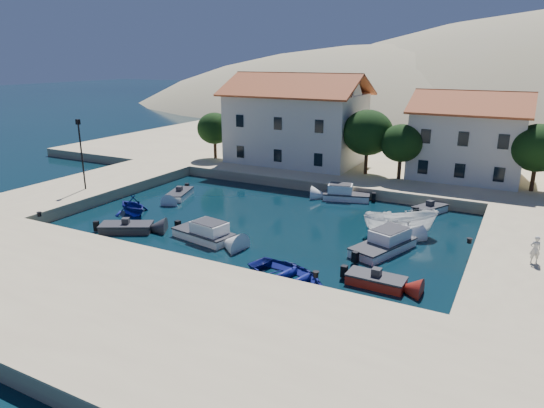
{
  "coord_description": "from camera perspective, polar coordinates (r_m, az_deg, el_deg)",
  "views": [
    {
      "loc": [
        17.06,
        -21.37,
        12.36
      ],
      "look_at": [
        1.1,
        8.79,
        2.0
      ],
      "focal_mm": 32.0,
      "sensor_mm": 36.0,
      "label": 1
    }
  ],
  "objects": [
    {
      "name": "ground",
      "position": [
        30.01,
        -9.84,
        -7.7
      ],
      "size": [
        400.0,
        400.0,
        0.0
      ],
      "primitive_type": "plane",
      "color": "black",
      "rests_on": "ground"
    },
    {
      "name": "quay_south",
      "position": [
        25.84,
        -18.14,
        -11.34
      ],
      "size": [
        52.0,
        12.0,
        1.0
      ],
      "primitive_type": "cube",
      "color": "tan",
      "rests_on": "ground"
    },
    {
      "name": "quay_west",
      "position": [
        49.24,
        -20.45,
        1.87
      ],
      "size": [
        8.0,
        20.0,
        1.0
      ],
      "primitive_type": "cube",
      "color": "tan",
      "rests_on": "ground"
    },
    {
      "name": "quay_north",
      "position": [
        62.38,
        13.47,
        5.46
      ],
      "size": [
        80.0,
        36.0,
        1.0
      ],
      "primitive_type": "cube",
      "color": "tan",
      "rests_on": "ground"
    },
    {
      "name": "hills",
      "position": [
        149.37,
        28.38,
        0.96
      ],
      "size": [
        254.0,
        176.0,
        99.0
      ],
      "color": "tan",
      "rests_on": "ground"
    },
    {
      "name": "building_left",
      "position": [
        54.86,
        2.88,
        10.14
      ],
      "size": [
        14.7,
        9.45,
        9.7
      ],
      "color": "beige",
      "rests_on": "quay_north"
    },
    {
      "name": "building_mid",
      "position": [
        51.12,
        22.14,
        7.63
      ],
      "size": [
        10.5,
        8.4,
        8.3
      ],
      "color": "beige",
      "rests_on": "quay_north"
    },
    {
      "name": "trees",
      "position": [
        49.05,
        12.86,
        7.65
      ],
      "size": [
        37.3,
        5.3,
        6.45
      ],
      "color": "#382314",
      "rests_on": "quay_north"
    },
    {
      "name": "lamppost",
      "position": [
        45.99,
        -21.57,
        6.19
      ],
      "size": [
        0.35,
        0.25,
        6.22
      ],
      "color": "black",
      "rests_on": "quay_west"
    },
    {
      "name": "bollards",
      "position": [
        31.08,
        -1.48,
        -4.26
      ],
      "size": [
        29.36,
        9.56,
        0.3
      ],
      "color": "black",
      "rests_on": "ground"
    },
    {
      "name": "motorboat_grey_sw",
      "position": [
        37.36,
        -16.76,
        -2.7
      ],
      "size": [
        4.1,
        3.25,
        1.25
      ],
      "rotation": [
        0.0,
        0.0,
        0.49
      ],
      "color": "#302F34",
      "rests_on": "ground"
    },
    {
      "name": "cabin_cruiser_south",
      "position": [
        34.6,
        -8.09,
        -3.37
      ],
      "size": [
        4.85,
        2.75,
        1.6
      ],
      "rotation": [
        0.0,
        0.0,
        -0.18
      ],
      "color": "white",
      "rests_on": "ground"
    },
    {
      "name": "rowboat_south",
      "position": [
        28.26,
        1.82,
        -9.05
      ],
      "size": [
        6.02,
        5.0,
        1.08
      ],
      "primitive_type": "imported",
      "rotation": [
        0.0,
        0.0,
        1.29
      ],
      "color": "navy",
      "rests_on": "ground"
    },
    {
      "name": "motorboat_red_se",
      "position": [
        28.22,
        12.14,
        -8.82
      ],
      "size": [
        3.3,
        1.53,
        1.25
      ],
      "rotation": [
        0.0,
        0.0,
        -0.02
      ],
      "color": "maroon",
      "rests_on": "ground"
    },
    {
      "name": "cabin_cruiser_east",
      "position": [
        32.97,
        12.94,
        -4.69
      ],
      "size": [
        3.6,
        5.44,
        1.6
      ],
      "rotation": [
        0.0,
        0.0,
        1.23
      ],
      "color": "white",
      "rests_on": "ground"
    },
    {
      "name": "boat_east",
      "position": [
        36.33,
        14.76,
        -3.58
      ],
      "size": [
        5.65,
        4.24,
        2.06
      ],
      "primitive_type": "imported",
      "rotation": [
        0.0,
        0.0,
        2.05
      ],
      "color": "white",
      "rests_on": "ground"
    },
    {
      "name": "motorboat_white_ne",
      "position": [
        42.14,
        18.05,
        -0.6
      ],
      "size": [
        2.66,
        3.41,
        1.25
      ],
      "rotation": [
        0.0,
        0.0,
        1.12
      ],
      "color": "white",
      "rests_on": "ground"
    },
    {
      "name": "rowboat_west",
      "position": [
        41.5,
        -16.0,
        -1.11
      ],
      "size": [
        4.16,
        3.87,
        1.8
      ],
      "primitive_type": "imported",
      "rotation": [
        0.0,
        0.0,
        -1.89
      ],
      "color": "navy",
      "rests_on": "ground"
    },
    {
      "name": "motorboat_white_west",
      "position": [
        45.27,
        -10.81,
        1.13
      ],
      "size": [
        2.6,
        3.85,
        1.25
      ],
      "rotation": [
        0.0,
        0.0,
        -1.25
      ],
      "color": "white",
      "rests_on": "ground"
    },
    {
      "name": "cabin_cruiser_north",
      "position": [
        44.2,
        8.75,
        1.09
      ],
      "size": [
        4.44,
        2.77,
        1.6
      ],
      "rotation": [
        0.0,
        0.0,
        3.41
      ],
      "color": "white",
      "rests_on": "ground"
    },
    {
      "name": "pedestrian",
      "position": [
        31.67,
        28.56,
        -4.71
      ],
      "size": [
        0.7,
        0.58,
        1.64
      ],
      "primitive_type": "imported",
      "rotation": [
        0.0,
        0.0,
        3.51
      ],
      "color": "silver",
      "rests_on": "quay_east"
    }
  ]
}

